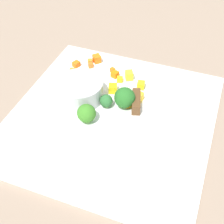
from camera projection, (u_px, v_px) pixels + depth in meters
ground_plane at (112, 120)px, 0.66m from camera, size 4.00×4.00×0.00m
cutting_board at (112, 118)px, 0.65m from camera, size 0.41×0.40×0.01m
prep_bowl at (80, 90)px, 0.67m from camera, size 0.10×0.10×0.04m
chef_knife at (135, 130)px, 0.61m from camera, size 0.34×0.12×0.02m
carrot_dice_0 at (113, 70)px, 0.75m from camera, size 0.01×0.01×0.01m
carrot_dice_1 at (76, 64)px, 0.77m from camera, size 0.02×0.02×0.01m
carrot_dice_2 at (97, 59)px, 0.78m from camera, size 0.03×0.03×0.02m
carrot_dice_3 at (90, 61)px, 0.78m from camera, size 0.02×0.02×0.01m
carrot_dice_4 at (72, 71)px, 0.75m from camera, size 0.01×0.01×0.01m
carrot_dice_5 at (115, 74)px, 0.74m from camera, size 0.02×0.02×0.01m
carrot_dice_6 at (91, 65)px, 0.76m from camera, size 0.01×0.01×0.01m
pepper_dice_0 at (120, 79)px, 0.72m from camera, size 0.01×0.01×0.01m
pepper_dice_1 at (129, 75)px, 0.73m from camera, size 0.02×0.02×0.02m
pepper_dice_2 at (137, 97)px, 0.67m from camera, size 0.03×0.03×0.02m
pepper_dice_3 at (130, 102)px, 0.66m from camera, size 0.02×0.02×0.02m
pepper_dice_4 at (141, 85)px, 0.71m from camera, size 0.02×0.02×0.02m
pepper_dice_5 at (113, 88)px, 0.70m from camera, size 0.02×0.02×0.02m
broccoli_floret_0 at (86, 114)px, 0.62m from camera, size 0.04×0.04×0.04m
broccoli_floret_1 at (106, 101)px, 0.66m from camera, size 0.03×0.03×0.03m
broccoli_floret_2 at (125, 98)px, 0.65m from camera, size 0.04×0.04×0.05m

